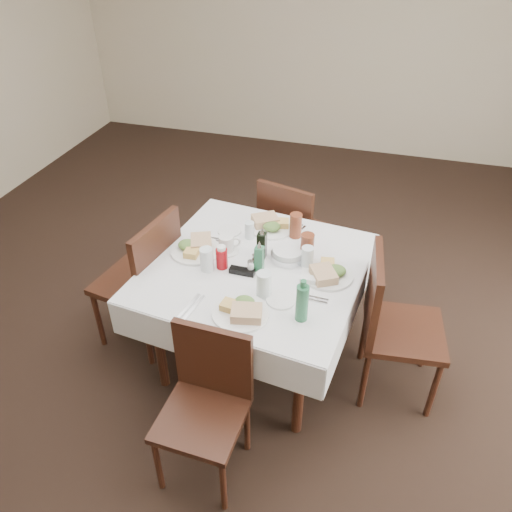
# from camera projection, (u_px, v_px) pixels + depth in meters

# --- Properties ---
(ground_plane) EXTENTS (7.00, 7.00, 0.00)m
(ground_plane) POSITION_uv_depth(u_px,v_px,m) (241.00, 343.00, 3.47)
(ground_plane) COLOR black
(room_shell) EXTENTS (6.04, 7.04, 2.80)m
(room_shell) POSITION_uv_depth(u_px,v_px,m) (235.00, 98.00, 2.46)
(room_shell) COLOR #C6B695
(room_shell) RESTS_ON ground
(dining_table) EXTENTS (1.35, 1.35, 0.76)m
(dining_table) POSITION_uv_depth(u_px,v_px,m) (256.00, 277.00, 2.98)
(dining_table) COLOR black
(dining_table) RESTS_ON ground
(chair_north) EXTENTS (0.53, 0.53, 0.91)m
(chair_north) POSITION_uv_depth(u_px,v_px,m) (290.00, 228.00, 3.70)
(chair_north) COLOR black
(chair_north) RESTS_ON ground
(chair_south) EXTENTS (0.42, 0.42, 0.86)m
(chair_south) POSITION_uv_depth(u_px,v_px,m) (207.00, 396.00, 2.49)
(chair_south) COLOR black
(chair_south) RESTS_ON ground
(chair_east) EXTENTS (0.50, 0.50, 0.96)m
(chair_east) POSITION_uv_depth(u_px,v_px,m) (389.00, 319.00, 2.86)
(chair_east) COLOR black
(chair_east) RESTS_ON ground
(chair_west) EXTENTS (0.53, 0.53, 0.98)m
(chair_west) POSITION_uv_depth(u_px,v_px,m) (146.00, 275.00, 3.18)
(chair_west) COLOR black
(chair_west) RESTS_ON ground
(meal_north) EXTENTS (0.31, 0.31, 0.07)m
(meal_north) POSITION_uv_depth(u_px,v_px,m) (271.00, 224.00, 3.24)
(meal_north) COLOR white
(meal_north) RESTS_ON dining_table
(meal_south) EXTENTS (0.30, 0.30, 0.07)m
(meal_south) POSITION_uv_depth(u_px,v_px,m) (242.00, 310.00, 2.57)
(meal_south) COLOR white
(meal_south) RESTS_ON dining_table
(meal_east) EXTENTS (0.30, 0.30, 0.07)m
(meal_east) POSITION_uv_depth(u_px,v_px,m) (328.00, 273.00, 2.82)
(meal_east) COLOR white
(meal_east) RESTS_ON dining_table
(meal_west) EXTENTS (0.31, 0.31, 0.07)m
(meal_west) POSITION_uv_depth(u_px,v_px,m) (196.00, 247.00, 3.03)
(meal_west) COLOR white
(meal_west) RESTS_ON dining_table
(side_plate_a) EXTENTS (0.15, 0.15, 0.01)m
(side_plate_a) POSITION_uv_depth(u_px,v_px,m) (229.00, 231.00, 3.21)
(side_plate_a) COLOR white
(side_plate_a) RESTS_ON dining_table
(side_plate_b) EXTENTS (0.16, 0.16, 0.01)m
(side_plate_b) POSITION_uv_depth(u_px,v_px,m) (281.00, 300.00, 2.67)
(side_plate_b) COLOR white
(side_plate_b) RESTS_ON dining_table
(water_n) EXTENTS (0.06, 0.06, 0.11)m
(water_n) POSITION_uv_depth(u_px,v_px,m) (250.00, 230.00, 3.13)
(water_n) COLOR silver
(water_n) RESTS_ON dining_table
(water_s) EXTENTS (0.08, 0.08, 0.15)m
(water_s) POSITION_uv_depth(u_px,v_px,m) (264.00, 284.00, 2.66)
(water_s) COLOR silver
(water_s) RESTS_ON dining_table
(water_e) EXTENTS (0.07, 0.07, 0.13)m
(water_e) POSITION_uv_depth(u_px,v_px,m) (307.00, 257.00, 2.88)
(water_e) COLOR silver
(water_e) RESTS_ON dining_table
(water_w) EXTENTS (0.08, 0.08, 0.14)m
(water_w) POSITION_uv_depth(u_px,v_px,m) (207.00, 259.00, 2.85)
(water_w) COLOR silver
(water_w) RESTS_ON dining_table
(iced_tea_a) EXTENTS (0.08, 0.08, 0.16)m
(iced_tea_a) POSITION_uv_depth(u_px,v_px,m) (296.00, 225.00, 3.13)
(iced_tea_a) COLOR brown
(iced_tea_a) RESTS_ON dining_table
(iced_tea_b) EXTENTS (0.08, 0.08, 0.17)m
(iced_tea_b) POSITION_uv_depth(u_px,v_px,m) (307.00, 246.00, 2.94)
(iced_tea_b) COLOR brown
(iced_tea_b) RESTS_ON dining_table
(bread_basket) EXTENTS (0.21, 0.21, 0.07)m
(bread_basket) POSITION_uv_depth(u_px,v_px,m) (288.00, 254.00, 2.96)
(bread_basket) COLOR silver
(bread_basket) RESTS_ON dining_table
(oil_cruet_dark) EXTENTS (0.05, 0.05, 0.21)m
(oil_cruet_dark) POSITION_uv_depth(u_px,v_px,m) (262.00, 244.00, 2.94)
(oil_cruet_dark) COLOR black
(oil_cruet_dark) RESTS_ON dining_table
(oil_cruet_green) EXTENTS (0.05, 0.05, 0.20)m
(oil_cruet_green) POSITION_uv_depth(u_px,v_px,m) (259.00, 258.00, 2.84)
(oil_cruet_green) COLOR #2A6C46
(oil_cruet_green) RESTS_ON dining_table
(ketchup_bottle) EXTENTS (0.07, 0.07, 0.15)m
(ketchup_bottle) POSITION_uv_depth(u_px,v_px,m) (222.00, 258.00, 2.87)
(ketchup_bottle) COLOR #9C0911
(ketchup_bottle) RESTS_ON dining_table
(salt_shaker) EXTENTS (0.04, 0.04, 0.08)m
(salt_shaker) POSITION_uv_depth(u_px,v_px,m) (251.00, 267.00, 2.84)
(salt_shaker) COLOR white
(salt_shaker) RESTS_ON dining_table
(pepper_shaker) EXTENTS (0.04, 0.04, 0.09)m
(pepper_shaker) POSITION_uv_depth(u_px,v_px,m) (256.00, 261.00, 2.88)
(pepper_shaker) COLOR #42311E
(pepper_shaker) RESTS_ON dining_table
(coffee_mug) EXTENTS (0.16, 0.15, 0.11)m
(coffee_mug) POSITION_uv_depth(u_px,v_px,m) (227.00, 245.00, 3.01)
(coffee_mug) COLOR white
(coffee_mug) RESTS_ON dining_table
(sunglasses) EXTENTS (0.15, 0.05, 0.03)m
(sunglasses) POSITION_uv_depth(u_px,v_px,m) (242.00, 271.00, 2.85)
(sunglasses) COLOR black
(sunglasses) RESTS_ON dining_table
(green_bottle) EXTENTS (0.06, 0.06, 0.25)m
(green_bottle) POSITION_uv_depth(u_px,v_px,m) (302.00, 302.00, 2.49)
(green_bottle) COLOR #2A6C46
(green_bottle) RESTS_ON dining_table
(sugar_caddy) EXTENTS (0.09, 0.05, 0.04)m
(sugar_caddy) POSITION_uv_depth(u_px,v_px,m) (308.00, 280.00, 2.77)
(sugar_caddy) COLOR white
(sugar_caddy) RESTS_ON dining_table
(cutlery_n) EXTENTS (0.09, 0.16, 0.01)m
(cutlery_n) POSITION_uv_depth(u_px,v_px,m) (298.00, 231.00, 3.22)
(cutlery_n) COLOR silver
(cutlery_n) RESTS_ON dining_table
(cutlery_s) EXTENTS (0.08, 0.21, 0.01)m
(cutlery_s) POSITION_uv_depth(u_px,v_px,m) (192.00, 307.00, 2.62)
(cutlery_s) COLOR silver
(cutlery_s) RESTS_ON dining_table
(cutlery_e) EXTENTS (0.17, 0.05, 0.01)m
(cutlery_e) POSITION_uv_depth(u_px,v_px,m) (312.00, 299.00, 2.68)
(cutlery_e) COLOR silver
(cutlery_e) RESTS_ON dining_table
(cutlery_w) EXTENTS (0.18, 0.06, 0.01)m
(cutlery_w) POSITION_uv_depth(u_px,v_px,m) (208.00, 239.00, 3.14)
(cutlery_w) COLOR silver
(cutlery_w) RESTS_ON dining_table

